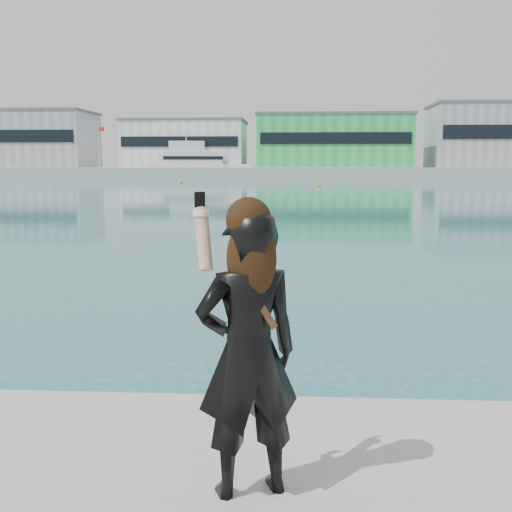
{
  "coord_description": "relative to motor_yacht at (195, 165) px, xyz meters",
  "views": [
    {
      "loc": [
        0.91,
        -3.93,
        2.64
      ],
      "look_at": [
        0.64,
        0.18,
        2.05
      ],
      "focal_mm": 45.0,
      "sensor_mm": 36.0,
      "label": 1
    }
  ],
  "objects": [
    {
      "name": "far_quay",
      "position": [
        18.45,
        12.58,
        -1.55
      ],
      "size": [
        320.0,
        40.0,
        2.0
      ],
      "primitive_type": "cube",
      "color": "#9E9E99",
      "rests_on": "ground"
    },
    {
      "name": "warehouse_grey_left",
      "position": [
        -36.55,
        10.56,
        5.21
      ],
      "size": [
        26.52,
        16.36,
        11.5
      ],
      "color": "gray",
      "rests_on": "far_quay"
    },
    {
      "name": "warehouse_white",
      "position": [
        -3.55,
        10.56,
        4.21
      ],
      "size": [
        24.48,
        15.35,
        9.5
      ],
      "color": "silver",
      "rests_on": "far_quay"
    },
    {
      "name": "warehouse_green",
      "position": [
        26.45,
        10.56,
        4.71
      ],
      "size": [
        30.6,
        16.36,
        10.5
      ],
      "color": "green",
      "rests_on": "far_quay"
    },
    {
      "name": "warehouse_grey_right",
      "position": [
        58.45,
        10.56,
        5.71
      ],
      "size": [
        25.5,
        15.35,
        12.5
      ],
      "color": "gray",
      "rests_on": "far_quay"
    },
    {
      "name": "flagpole_left",
      "position": [
        -19.45,
        3.58,
        3.99
      ],
      "size": [
        1.28,
        0.16,
        8.0
      ],
      "color": "silver",
      "rests_on": "far_quay"
    },
    {
      "name": "flagpole_right",
      "position": [
        40.55,
        3.58,
        3.99
      ],
      "size": [
        1.28,
        0.16,
        8.0
      ],
      "color": "silver",
      "rests_on": "far_quay"
    },
    {
      "name": "motor_yacht",
      "position": [
        0.0,
        0.0,
        0.0
      ],
      "size": [
        20.18,
        9.89,
        9.08
      ],
      "rotation": [
        0.0,
        0.0,
        0.24
      ],
      "color": "silver",
      "rests_on": "ground"
    },
    {
      "name": "buoy_near",
      "position": [
        21.9,
        -44.89,
        -2.55
      ],
      "size": [
        0.5,
        0.5,
        0.5
      ],
      "primitive_type": "sphere",
      "color": "#FFAC0D",
      "rests_on": "ground"
    },
    {
      "name": "buoy_far",
      "position": [
        3.01,
        -31.55,
        -2.55
      ],
      "size": [
        0.5,
        0.5,
        0.5
      ],
      "primitive_type": "sphere",
      "color": "#FFAC0D",
      "rests_on": "ground"
    },
    {
      "name": "woman",
      "position": [
        19.09,
        -117.94,
        -0.9
      ],
      "size": [
        0.68,
        0.57,
        1.69
      ],
      "rotation": [
        0.0,
        0.0,
        3.51
      ],
      "color": "black",
      "rests_on": "near_quay"
    }
  ]
}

